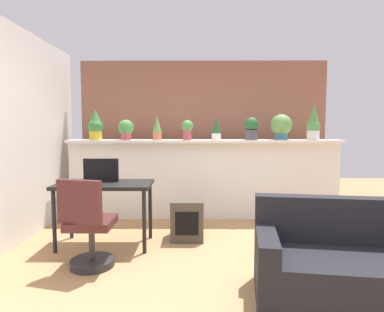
{
  "coord_description": "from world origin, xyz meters",
  "views": [
    {
      "loc": [
        -0.16,
        -3.01,
        1.4
      ],
      "look_at": [
        -0.18,
        0.97,
        1.05
      ],
      "focal_mm": 30.82,
      "sensor_mm": 36.0,
      "label": 1
    }
  ],
  "objects_px": {
    "office_chair": "(88,230)",
    "potted_plant_3": "(187,128)",
    "potted_plant_6": "(281,126)",
    "desk": "(105,190)",
    "potted_plant_5": "(251,128)",
    "tv_monitor": "(101,170)",
    "potted_plant_2": "(157,128)",
    "potted_plant_0": "(96,125)",
    "potted_plant_4": "(216,129)",
    "side_cube_shelf": "(187,219)",
    "potted_plant_7": "(313,124)",
    "couch": "(355,268)",
    "potted_plant_1": "(126,129)"
  },
  "relations": [
    {
      "from": "potted_plant_6",
      "to": "potted_plant_3",
      "type": "bearing_deg",
      "value": -178.6
    },
    {
      "from": "desk",
      "to": "potted_plant_6",
      "type": "bearing_deg",
      "value": 26.31
    },
    {
      "from": "potted_plant_4",
      "to": "couch",
      "type": "height_order",
      "value": "potted_plant_4"
    },
    {
      "from": "couch",
      "to": "potted_plant_1",
      "type": "bearing_deg",
      "value": 133.69
    },
    {
      "from": "potted_plant_3",
      "to": "potted_plant_5",
      "type": "relative_size",
      "value": 0.88
    },
    {
      "from": "potted_plant_7",
      "to": "side_cube_shelf",
      "type": "distance_m",
      "value": 2.43
    },
    {
      "from": "potted_plant_2",
      "to": "side_cube_shelf",
      "type": "relative_size",
      "value": 0.72
    },
    {
      "from": "potted_plant_0",
      "to": "potted_plant_4",
      "type": "height_order",
      "value": "potted_plant_0"
    },
    {
      "from": "potted_plant_1",
      "to": "couch",
      "type": "bearing_deg",
      "value": -46.31
    },
    {
      "from": "potted_plant_6",
      "to": "desk",
      "type": "relative_size",
      "value": 0.35
    },
    {
      "from": "potted_plant_4",
      "to": "office_chair",
      "type": "height_order",
      "value": "potted_plant_4"
    },
    {
      "from": "potted_plant_1",
      "to": "side_cube_shelf",
      "type": "relative_size",
      "value": 0.6
    },
    {
      "from": "desk",
      "to": "tv_monitor",
      "type": "distance_m",
      "value": 0.24
    },
    {
      "from": "tv_monitor",
      "to": "side_cube_shelf",
      "type": "distance_m",
      "value": 1.22
    },
    {
      "from": "potted_plant_5",
      "to": "couch",
      "type": "xyz_separation_m",
      "value": [
        0.42,
        -2.4,
        -1.11
      ]
    },
    {
      "from": "potted_plant_0",
      "to": "potted_plant_6",
      "type": "xyz_separation_m",
      "value": [
        2.79,
        0.05,
        -0.02
      ]
    },
    {
      "from": "potted_plant_7",
      "to": "tv_monitor",
      "type": "bearing_deg",
      "value": -159.43
    },
    {
      "from": "potted_plant_2",
      "to": "potted_plant_5",
      "type": "xyz_separation_m",
      "value": [
        1.41,
        -0.01,
        -0.01
      ]
    },
    {
      "from": "potted_plant_7",
      "to": "potted_plant_3",
      "type": "bearing_deg",
      "value": -178.91
    },
    {
      "from": "potted_plant_1",
      "to": "potted_plant_3",
      "type": "relative_size",
      "value": 1.02
    },
    {
      "from": "potted_plant_1",
      "to": "potted_plant_3",
      "type": "bearing_deg",
      "value": -0.44
    },
    {
      "from": "potted_plant_6",
      "to": "desk",
      "type": "bearing_deg",
      "value": -153.69
    },
    {
      "from": "potted_plant_3",
      "to": "desk",
      "type": "xyz_separation_m",
      "value": [
        -0.95,
        -1.14,
        -0.72
      ]
    },
    {
      "from": "potted_plant_5",
      "to": "potted_plant_4",
      "type": "bearing_deg",
      "value": 176.01
    },
    {
      "from": "potted_plant_0",
      "to": "side_cube_shelf",
      "type": "xyz_separation_m",
      "value": [
        1.39,
        -0.89,
        -1.19
      ]
    },
    {
      "from": "potted_plant_3",
      "to": "side_cube_shelf",
      "type": "relative_size",
      "value": 0.59
    },
    {
      "from": "potted_plant_5",
      "to": "potted_plant_0",
      "type": "bearing_deg",
      "value": -179.84
    },
    {
      "from": "potted_plant_2",
      "to": "potted_plant_0",
      "type": "bearing_deg",
      "value": -179.24
    },
    {
      "from": "potted_plant_0",
      "to": "potted_plant_2",
      "type": "xyz_separation_m",
      "value": [
        0.92,
        0.01,
        -0.04
      ]
    },
    {
      "from": "potted_plant_2",
      "to": "office_chair",
      "type": "relative_size",
      "value": 0.39
    },
    {
      "from": "potted_plant_7",
      "to": "side_cube_shelf",
      "type": "height_order",
      "value": "potted_plant_7"
    },
    {
      "from": "potted_plant_5",
      "to": "couch",
      "type": "height_order",
      "value": "potted_plant_5"
    },
    {
      "from": "potted_plant_7",
      "to": "potted_plant_0",
      "type": "bearing_deg",
      "value": -179.12
    },
    {
      "from": "side_cube_shelf",
      "to": "potted_plant_5",
      "type": "bearing_deg",
      "value": 43.44
    },
    {
      "from": "side_cube_shelf",
      "to": "potted_plant_1",
      "type": "bearing_deg",
      "value": 135.86
    },
    {
      "from": "potted_plant_3",
      "to": "potted_plant_0",
      "type": "bearing_deg",
      "value": -179.41
    },
    {
      "from": "potted_plant_5",
      "to": "potted_plant_6",
      "type": "distance_m",
      "value": 0.46
    },
    {
      "from": "potted_plant_4",
      "to": "couch",
      "type": "xyz_separation_m",
      "value": [
        0.95,
        -2.44,
        -1.1
      ]
    },
    {
      "from": "potted_plant_0",
      "to": "potted_plant_1",
      "type": "xyz_separation_m",
      "value": [
        0.45,
        0.02,
        -0.06
      ]
    },
    {
      "from": "potted_plant_1",
      "to": "tv_monitor",
      "type": "xyz_separation_m",
      "value": [
        -0.09,
        -1.06,
        -0.49
      ]
    },
    {
      "from": "potted_plant_3",
      "to": "potted_plant_5",
      "type": "xyz_separation_m",
      "value": [
        0.96,
        -0.01,
        0.01
      ]
    },
    {
      "from": "tv_monitor",
      "to": "side_cube_shelf",
      "type": "bearing_deg",
      "value": 8.47
    },
    {
      "from": "potted_plant_1",
      "to": "potted_plant_4",
      "type": "xyz_separation_m",
      "value": [
        1.36,
        0.02,
        0.0
      ]
    },
    {
      "from": "office_chair",
      "to": "side_cube_shelf",
      "type": "bearing_deg",
      "value": 42.93
    },
    {
      "from": "office_chair",
      "to": "potted_plant_3",
      "type": "bearing_deg",
      "value": 62.28
    },
    {
      "from": "potted_plant_2",
      "to": "potted_plant_6",
      "type": "distance_m",
      "value": 1.87
    },
    {
      "from": "desk",
      "to": "couch",
      "type": "height_order",
      "value": "couch"
    },
    {
      "from": "potted_plant_5",
      "to": "tv_monitor",
      "type": "bearing_deg",
      "value": -152.0
    },
    {
      "from": "potted_plant_3",
      "to": "office_chair",
      "type": "bearing_deg",
      "value": -117.72
    },
    {
      "from": "potted_plant_6",
      "to": "side_cube_shelf",
      "type": "xyz_separation_m",
      "value": [
        -1.4,
        -0.94,
        -1.17
      ]
    }
  ]
}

